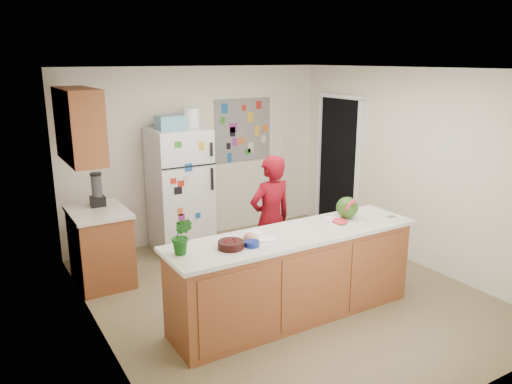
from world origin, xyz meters
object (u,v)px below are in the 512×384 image
refrigerator (180,190)px  cherry_bowl (231,245)px  watermelon (347,208)px  person (271,220)px

refrigerator → cherry_bowl: refrigerator is taller
refrigerator → watermelon: refrigerator is taller
person → watermelon: bearing=117.7°
watermelon → cherry_bowl: 1.49m
person → cherry_bowl: person is taller
person → cherry_bowl: bearing=38.6°
refrigerator → watermelon: (0.98, -2.31, 0.20)m
refrigerator → watermelon: 2.52m
refrigerator → person: refrigerator is taller
person → cherry_bowl: size_ratio=6.42×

